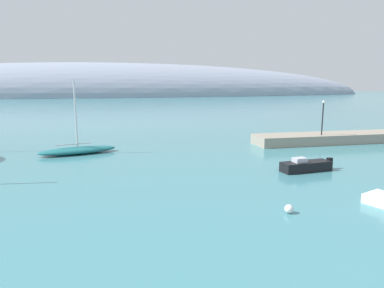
% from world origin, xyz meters
% --- Properties ---
extents(breakwater_rocks, '(26.75, 5.93, 1.25)m').
position_xyz_m(breakwater_rocks, '(24.37, 33.87, 0.62)').
color(breakwater_rocks, gray).
rests_on(breakwater_rocks, ground).
extents(distant_ridge, '(370.36, 69.87, 42.07)m').
position_xyz_m(distant_ridge, '(6.46, 224.09, 0.00)').
color(distant_ridge, '#8E99AD').
rests_on(distant_ridge, ground).
extents(sailboat_teal_near_shore, '(8.69, 3.94, 8.10)m').
position_xyz_m(sailboat_teal_near_shore, '(-10.41, 35.67, 0.46)').
color(sailboat_teal_near_shore, '#1E6B70').
rests_on(sailboat_teal_near_shore, water).
extents(motorboat_black_alongside_breakwater, '(5.12, 1.64, 1.27)m').
position_xyz_m(motorboat_black_alongside_breakwater, '(9.49, 21.99, 0.48)').
color(motorboat_black_alongside_breakwater, black).
rests_on(motorboat_black_alongside_breakwater, water).
extents(mooring_buoy_white, '(0.54, 0.54, 0.54)m').
position_xyz_m(mooring_buoy_white, '(2.50, 13.54, 0.27)').
color(mooring_buoy_white, silver).
rests_on(mooring_buoy_white, water).
extents(harbor_lamp_post, '(0.36, 0.36, 4.39)m').
position_xyz_m(harbor_lamp_post, '(19.43, 33.19, 3.95)').
color(harbor_lamp_post, black).
rests_on(harbor_lamp_post, breakwater_rocks).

